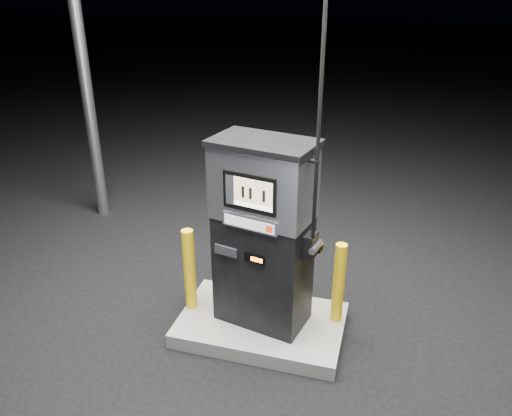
# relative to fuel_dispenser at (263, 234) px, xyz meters

# --- Properties ---
(ground) EXTENTS (80.00, 80.00, 0.00)m
(ground) POSITION_rel_fuel_dispenser_xyz_m (-0.01, -0.03, -1.08)
(ground) COLOR black
(ground) RESTS_ON ground
(pump_island) EXTENTS (1.60, 1.00, 0.15)m
(pump_island) POSITION_rel_fuel_dispenser_xyz_m (-0.01, -0.03, -1.01)
(pump_island) COLOR slate
(pump_island) RESTS_ON ground
(fuel_dispenser) EXTENTS (1.05, 0.71, 3.77)m
(fuel_dispenser) POSITION_rel_fuel_dispenser_xyz_m (0.00, 0.00, 0.00)
(fuel_dispenser) COLOR black
(fuel_dispenser) RESTS_ON pump_island
(bollard_left) EXTENTS (0.15, 0.15, 0.87)m
(bollard_left) POSITION_rel_fuel_dispenser_xyz_m (-0.75, -0.02, -0.50)
(bollard_left) COLOR yellow
(bollard_left) RESTS_ON pump_island
(bollard_right) EXTENTS (0.12, 0.12, 0.84)m
(bollard_right) POSITION_rel_fuel_dispenser_xyz_m (0.70, 0.17, -0.52)
(bollard_right) COLOR yellow
(bollard_right) RESTS_ON pump_island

